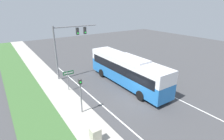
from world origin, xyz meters
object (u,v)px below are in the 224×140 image
at_px(bus, 127,69).
at_px(utility_cabinet, 95,136).
at_px(pedestrian_signal, 81,91).
at_px(signal_gantry, 68,41).
at_px(street_sign, 68,77).

distance_m(bus, utility_cabinet, 10.34).
bearing_deg(utility_cabinet, pedestrian_signal, 78.31).
height_order(bus, utility_cabinet, bus).
relative_size(signal_gantry, street_sign, 2.84).
relative_size(pedestrian_signal, utility_cabinet, 2.87).
bearing_deg(bus, pedestrian_signal, -160.83).
bearing_deg(pedestrian_signal, bus, 19.17).
xyz_separation_m(street_sign, utility_cabinet, (-1.54, -8.85, -1.01)).
bearing_deg(bus, utility_cabinet, -140.97).
relative_size(signal_gantry, utility_cabinet, 5.91).
relative_size(bus, signal_gantry, 1.77).
height_order(bus, signal_gantry, signal_gantry).
bearing_deg(signal_gantry, utility_cabinet, -104.46).
bearing_deg(street_sign, bus, -20.49).
distance_m(bus, pedestrian_signal, 7.56).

